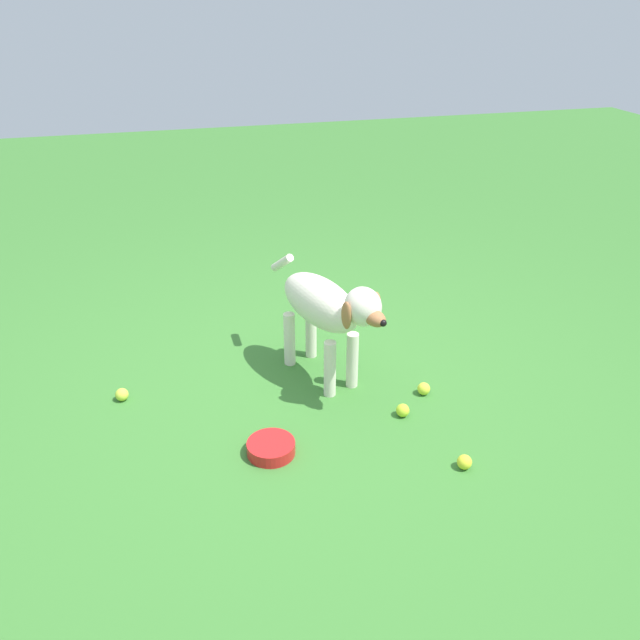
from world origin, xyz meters
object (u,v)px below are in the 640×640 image
object	(u,v)px
dog	(326,308)
water_bowl	(271,448)
tennis_ball_1	(464,462)
tennis_ball_2	(403,410)
tennis_ball_0	(424,389)
tennis_ball_3	(122,395)

from	to	relation	value
dog	water_bowl	xyz separation A→B (m)	(0.53, -0.40, -0.40)
tennis_ball_1	tennis_ball_2	xyz separation A→B (m)	(-0.43, -0.12, 0.00)
tennis_ball_1	tennis_ball_2	world-z (taller)	same
tennis_ball_2	water_bowl	bearing A→B (deg)	-80.48
water_bowl	tennis_ball_0	bearing A→B (deg)	107.18
tennis_ball_0	tennis_ball_1	world-z (taller)	same
dog	tennis_ball_3	bearing A→B (deg)	-114.67
tennis_ball_0	water_bowl	distance (m)	0.89
dog	water_bowl	distance (m)	0.78
tennis_ball_1	water_bowl	bearing A→B (deg)	-111.41
tennis_ball_2	tennis_ball_3	xyz separation A→B (m)	(-0.49, -1.34, 0.00)
tennis_ball_0	tennis_ball_3	distance (m)	1.55
tennis_ball_1	tennis_ball_2	bearing A→B (deg)	-164.07
tennis_ball_1	tennis_ball_2	size ratio (longest dim) A/B	1.00
water_bowl	tennis_ball_1	bearing A→B (deg)	68.59
tennis_ball_0	tennis_ball_2	bearing A→B (deg)	-49.25
tennis_ball_0	tennis_ball_1	bearing A→B (deg)	-5.09
dog	tennis_ball_0	size ratio (longest dim) A/B	13.76
dog	tennis_ball_1	size ratio (longest dim) A/B	13.76
tennis_ball_1	water_bowl	size ratio (longest dim) A/B	0.30
tennis_ball_3	water_bowl	bearing A→B (deg)	47.33
tennis_ball_1	tennis_ball_3	distance (m)	1.72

